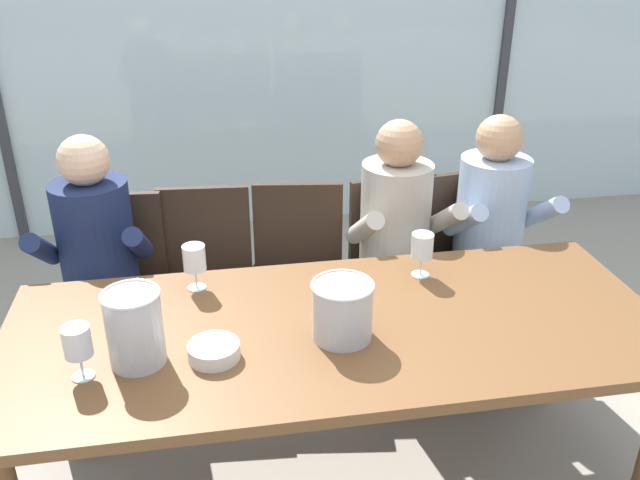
{
  "coord_description": "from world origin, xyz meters",
  "views": [
    {
      "loc": [
        -0.39,
        -1.88,
        1.98
      ],
      "look_at": [
        0.0,
        0.35,
        0.89
      ],
      "focal_mm": 37.64,
      "sensor_mm": 36.0,
      "label": 1
    }
  ],
  "objects": [
    {
      "name": "chair_center",
      "position": [
        -0.01,
        0.86,
        0.52
      ],
      "size": [
        0.5,
        0.5,
        0.88
      ],
      "rotation": [
        0.0,
        0.0,
        -0.14
      ],
      "color": "#332319",
      "rests_on": "ground"
    },
    {
      "name": "chair_right_of_center",
      "position": [
        0.46,
        0.85,
        0.52
      ],
      "size": [
        0.48,
        0.48,
        0.88
      ],
      "rotation": [
        0.0,
        0.0,
        0.09
      ],
      "color": "#332319",
      "rests_on": "ground"
    },
    {
      "name": "ground",
      "position": [
        0.0,
        1.0,
        0.0
      ],
      "size": [
        14.0,
        14.0,
        0.0
      ],
      "primitive_type": "plane",
      "color": "#9E9384"
    },
    {
      "name": "chair_near_window_right",
      "position": [
        0.85,
        0.88,
        0.52
      ],
      "size": [
        0.5,
        0.5,
        0.88
      ],
      "rotation": [
        0.0,
        0.0,
        0.14
      ],
      "color": "#332319",
      "rests_on": "ground"
    },
    {
      "name": "chair_near_curtain",
      "position": [
        -0.84,
        0.87,
        0.52
      ],
      "size": [
        0.48,
        0.48,
        0.88
      ],
      "rotation": [
        0.0,
        0.0,
        -0.09
      ],
      "color": "#332319",
      "rests_on": "ground"
    },
    {
      "name": "dining_table",
      "position": [
        0.0,
        0.0,
        0.67
      ],
      "size": [
        2.24,
        0.92,
        0.74
      ],
      "color": "brown",
      "rests_on": "ground"
    },
    {
      "name": "window_glass_panel",
      "position": [
        0.0,
        2.58,
        1.3
      ],
      "size": [
        7.44,
        0.03,
        2.6
      ],
      "primitive_type": "cube",
      "color": "silver",
      "rests_on": "ground"
    },
    {
      "name": "hillside_vineyard",
      "position": [
        0.0,
        5.99,
        0.76
      ],
      "size": [
        13.44,
        2.4,
        1.52
      ],
      "primitive_type": "cube",
      "color": "#477A38",
      "rests_on": "ground"
    },
    {
      "name": "chair_left_of_center",
      "position": [
        -0.44,
        0.88,
        0.52
      ],
      "size": [
        0.47,
        0.47,
        0.88
      ],
      "rotation": [
        0.0,
        0.0,
        -0.08
      ],
      "color": "#332319",
      "rests_on": "ground"
    },
    {
      "name": "person_beige_jumper",
      "position": [
        0.44,
        0.73,
        0.69
      ],
      "size": [
        0.49,
        0.63,
        1.2
      ],
      "rotation": [
        0.0,
        0.0,
        0.09
      ],
      "color": "#B7AD9E",
      "rests_on": "ground"
    },
    {
      "name": "window_mullion_right",
      "position": [
        1.67,
        2.56,
        1.3
      ],
      "size": [
        0.06,
        0.06,
        2.6
      ],
      "primitive_type": "cube",
      "color": "#38383D",
      "rests_on": "ground"
    },
    {
      "name": "wine_glass_center_pour",
      "position": [
        0.38,
        0.28,
        0.86
      ],
      "size": [
        0.08,
        0.08,
        0.17
      ],
      "color": "silver",
      "rests_on": "dining_table"
    },
    {
      "name": "tasting_bowl",
      "position": [
        -0.42,
        -0.12,
        0.76
      ],
      "size": [
        0.16,
        0.16,
        0.05
      ],
      "primitive_type": "cylinder",
      "color": "silver",
      "rests_on": "dining_table"
    },
    {
      "name": "ice_bucket_secondary",
      "position": [
        -0.65,
        -0.1,
        0.86
      ],
      "size": [
        0.18,
        0.18,
        0.25
      ],
      "color": "#B7B7BC",
      "rests_on": "dining_table"
    },
    {
      "name": "wine_glass_by_left_taster",
      "position": [
        -0.47,
        0.33,
        0.86
      ],
      "size": [
        0.08,
        0.08,
        0.17
      ],
      "color": "silver",
      "rests_on": "dining_table"
    },
    {
      "name": "wine_glass_near_bucket",
      "position": [
        -0.81,
        -0.15,
        0.86
      ],
      "size": [
        0.08,
        0.08,
        0.17
      ],
      "color": "silver",
      "rests_on": "dining_table"
    },
    {
      "name": "person_pale_blue_shirt",
      "position": [
        0.89,
        0.73,
        0.69
      ],
      "size": [
        0.48,
        0.62,
        1.2
      ],
      "rotation": [
        0.0,
        0.0,
        0.06
      ],
      "color": "#9EB2D1",
      "rests_on": "ground"
    },
    {
      "name": "person_navy_polo",
      "position": [
        -0.89,
        0.73,
        0.69
      ],
      "size": [
        0.47,
        0.62,
        1.2
      ],
      "rotation": [
        0.0,
        0.0,
        -0.02
      ],
      "color": "#192347",
      "rests_on": "ground"
    },
    {
      "name": "ice_bucket_primary",
      "position": [
        0.0,
        -0.07,
        0.84
      ],
      "size": [
        0.21,
        0.21,
        0.2
      ],
      "color": "#B7B7BC",
      "rests_on": "dining_table"
    }
  ]
}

